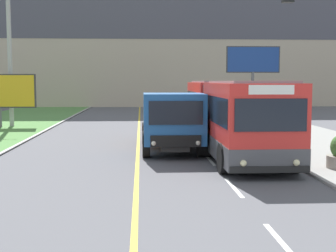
% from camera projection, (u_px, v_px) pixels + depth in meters
% --- Properties ---
extents(apartment_block_background, '(80.00, 8.04, 22.13)m').
position_uv_depth(apartment_block_background, '(139.00, 14.00, 56.60)').
color(apartment_block_background, '#BCAD93').
rests_on(apartment_block_background, ground_plane).
extents(city_bus, '(2.62, 12.54, 3.01)m').
position_uv_depth(city_bus, '(231.00, 116.00, 19.94)').
color(city_bus, red).
rests_on(city_bus, ground_plane).
extents(dump_truck, '(2.48, 6.79, 2.51)m').
position_uv_depth(dump_truck, '(172.00, 123.00, 19.44)').
color(dump_truck, black).
rests_on(dump_truck, ground_plane).
extents(utility_pole_far, '(1.80, 0.28, 9.66)m').
position_uv_depth(utility_pole_far, '(10.00, 52.00, 30.37)').
color(utility_pole_far, '#9E9E99').
rests_on(utility_pole_far, ground_plane).
extents(billboard_large, '(4.42, 0.24, 5.82)m').
position_uv_depth(billboard_large, '(253.00, 63.00, 38.43)').
color(billboard_large, '#59595B').
rests_on(billboard_large, ground_plane).
extents(planter_round_second, '(1.07, 1.07, 1.14)m').
position_uv_depth(planter_round_second, '(292.00, 137.00, 20.40)').
color(planter_round_second, gray).
rests_on(planter_round_second, sidewalk_right).
extents(planter_round_third, '(0.96, 0.96, 1.07)m').
position_uv_depth(planter_round_third, '(264.00, 127.00, 25.17)').
color(planter_round_third, gray).
rests_on(planter_round_third, sidewalk_right).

